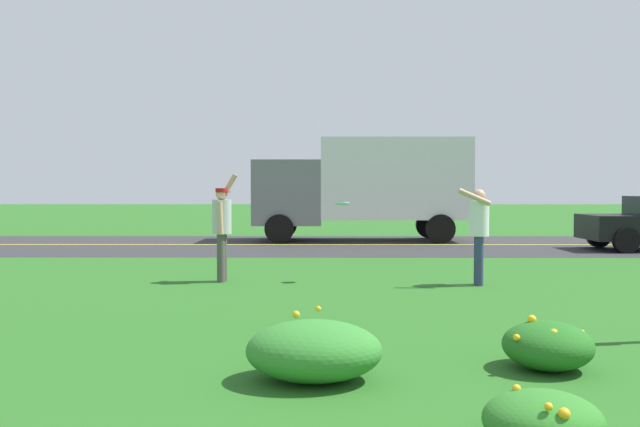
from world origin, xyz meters
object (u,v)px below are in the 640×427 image
(person_thrower_red_cap_gray_shirt, at_px, (222,224))
(box_truck_gray, at_px, (365,184))
(frisbee_pale_blue, at_px, (342,204))
(person_catcher_white_shirt, at_px, (479,228))

(person_thrower_red_cap_gray_shirt, xyz_separation_m, box_truck_gray, (3.12, 9.61, 0.78))
(person_thrower_red_cap_gray_shirt, bearing_deg, frisbee_pale_blue, 0.89)
(person_thrower_red_cap_gray_shirt, distance_m, person_catcher_white_shirt, 4.49)
(person_catcher_white_shirt, bearing_deg, box_truck_gray, 97.67)
(person_catcher_white_shirt, bearing_deg, frisbee_pale_blue, 169.09)
(person_thrower_red_cap_gray_shirt, xyz_separation_m, frisbee_pale_blue, (2.14, 0.03, 0.37))
(box_truck_gray, bearing_deg, person_thrower_red_cap_gray_shirt, -108.00)
(person_catcher_white_shirt, distance_m, frisbee_pale_blue, 2.41)
(frisbee_pale_blue, height_order, box_truck_gray, box_truck_gray)
(box_truck_gray, bearing_deg, frisbee_pale_blue, -95.86)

